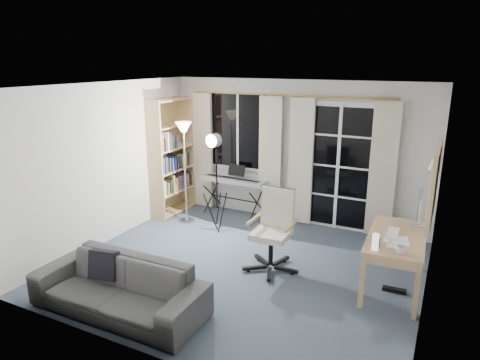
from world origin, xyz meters
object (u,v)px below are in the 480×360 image
at_px(bookshelf, 169,160).
at_px(desk, 396,242).
at_px(torchiere_lamp, 184,142).
at_px(keyboard_piano, 234,181).
at_px(studio_light, 214,152).
at_px(monitor, 420,206).
at_px(sofa, 118,279).
at_px(mug, 401,249).
at_px(office_chair, 275,222).

bearing_deg(bookshelf, desk, -12.65).
xyz_separation_m(torchiere_lamp, desk, (3.49, -0.75, -0.79)).
xyz_separation_m(keyboard_piano, studio_light, (0.03, -0.72, 0.66)).
height_order(torchiere_lamp, desk, torchiere_lamp).
height_order(monitor, sofa, monitor).
distance_m(torchiere_lamp, monitor, 3.73).
xyz_separation_m(torchiere_lamp, mug, (3.59, -1.25, -0.64)).
bearing_deg(mug, keyboard_piano, 148.13).
distance_m(studio_light, mug, 3.22).
distance_m(keyboard_piano, sofa, 3.27).
relative_size(mug, sofa, 0.06).
relative_size(studio_light, mug, 14.53).
relative_size(desk, sofa, 0.66).
distance_m(torchiere_lamp, keyboard_piano, 1.13).
relative_size(office_chair, mug, 9.52).
xyz_separation_m(desk, mug, (0.10, -0.50, 0.14)).
bearing_deg(monitor, desk, -115.83).
height_order(keyboard_piano, sofa, keyboard_piano).
height_order(bookshelf, studio_light, bookshelf).
bearing_deg(office_chair, studio_light, 149.63).
distance_m(mug, sofa, 3.10).
bearing_deg(office_chair, sofa, -123.51).
bearing_deg(office_chair, torchiere_lamp, 155.36).
bearing_deg(keyboard_piano, office_chair, -44.78).
height_order(bookshelf, monitor, bookshelf).
height_order(torchiere_lamp, mug, torchiere_lamp).
xyz_separation_m(keyboard_piano, sofa, (0.24, -3.25, -0.27)).
bearing_deg(keyboard_piano, mug, -29.55).
bearing_deg(office_chair, keyboard_piano, 131.87).
distance_m(office_chair, mug, 1.66).
relative_size(studio_light, sofa, 0.83).
relative_size(office_chair, monitor, 2.17).
bearing_deg(sofa, keyboard_piano, 93.77).
bearing_deg(sofa, studio_light, 94.32).
bearing_deg(studio_light, monitor, 7.06).
bearing_deg(torchiere_lamp, sofa, -72.15).
relative_size(bookshelf, torchiere_lamp, 1.20).
xyz_separation_m(bookshelf, keyboard_piano, (1.12, 0.34, -0.33)).
xyz_separation_m(torchiere_lamp, monitor, (3.69, -0.30, -0.44)).
distance_m(torchiere_lamp, mug, 3.86).
relative_size(bookshelf, mug, 18.35).
bearing_deg(torchiere_lamp, mug, -19.13).
xyz_separation_m(studio_light, monitor, (3.05, -0.19, -0.37)).
height_order(desk, sofa, sofa).
xyz_separation_m(office_chair, desk, (1.52, 0.12, -0.03)).
bearing_deg(studio_light, keyboard_piano, 102.83).
xyz_separation_m(torchiere_lamp, studio_light, (0.64, -0.11, -0.08)).
bearing_deg(studio_light, office_chair, -18.82).
distance_m(keyboard_piano, office_chair, 2.01).
bearing_deg(desk, studio_light, 165.26).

